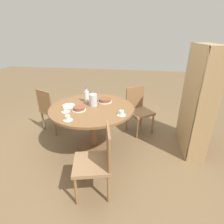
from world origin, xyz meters
The scene contains 14 objects.
ground_plane centered at (0.00, 0.00, 0.00)m, with size 14.00×14.00×0.00m, color brown.
dining_table centered at (0.00, 0.00, 0.59)m, with size 1.34×1.34×0.72m.
chair_a centered at (0.93, 0.31, 0.46)m, with size 0.51×0.51×0.86m.
chair_b centered at (-0.65, 0.73, 0.46)m, with size 0.59×0.59×0.86m.
chair_c centered at (-0.37, -0.91, 0.46)m, with size 0.56×0.56×0.86m.
bookshelf centered at (-0.25, 1.61, 0.81)m, with size 0.88×0.28×1.66m.
coffee_pot centered at (-0.05, 0.01, 0.82)m, with size 0.13×0.13×0.24m.
water_bottle centered at (-0.21, -0.14, 0.82)m, with size 0.08×0.08×0.25m.
cake_main centered at (-0.26, 0.16, 0.75)m, with size 0.24×0.24×0.06m.
cake_second centered at (0.16, -0.16, 0.74)m, with size 0.21×0.21×0.06m.
cup_a centered at (0.22, 0.50, 0.75)m, with size 0.13×0.13×0.07m.
cup_b centered at (0.25, -0.33, 0.75)m, with size 0.13×0.13×0.07m.
cup_c centered at (0.50, -0.19, 0.75)m, with size 0.13×0.13×0.07m.
plate_stack centered at (0.06, -0.36, 0.73)m, with size 0.19×0.19×0.03m.
Camera 1 is at (2.48, 0.74, 1.78)m, focal length 28.00 mm.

